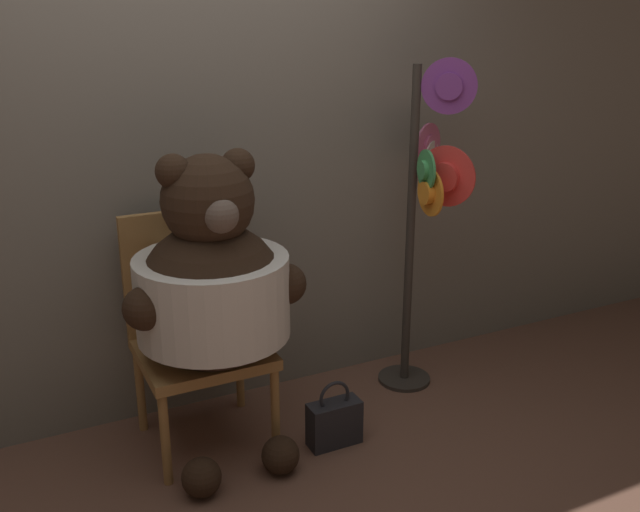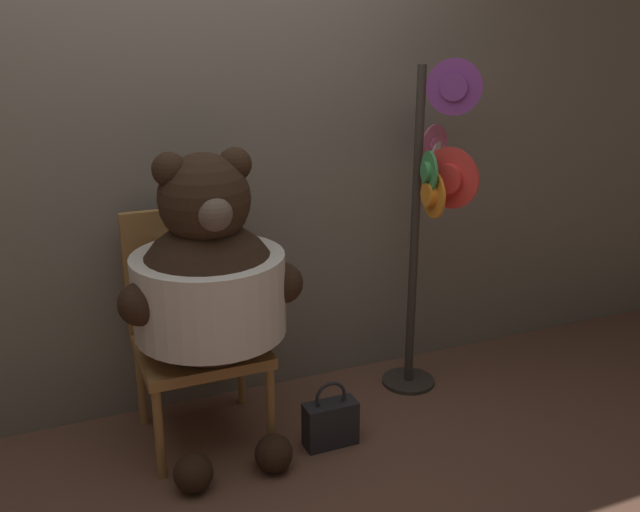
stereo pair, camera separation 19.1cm
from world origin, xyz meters
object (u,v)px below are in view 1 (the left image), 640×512
teddy_bear (213,287)px  chair (195,324)px  hat_display_rack (426,199)px  handbag_on_ground (334,422)px

teddy_bear → chair: bearing=100.8°
chair → hat_display_rack: 1.28m
teddy_bear → hat_display_rack: bearing=6.2°
hat_display_rack → handbag_on_ground: size_ratio=5.26×
hat_display_rack → handbag_on_ground: bearing=-154.6°
teddy_bear → hat_display_rack: hat_display_rack is taller
chair → teddy_bear: 0.30m
chair → teddy_bear: (0.03, -0.18, 0.24)m
handbag_on_ground → hat_display_rack: bearing=25.4°
hat_display_rack → handbag_on_ground: hat_display_rack is taller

